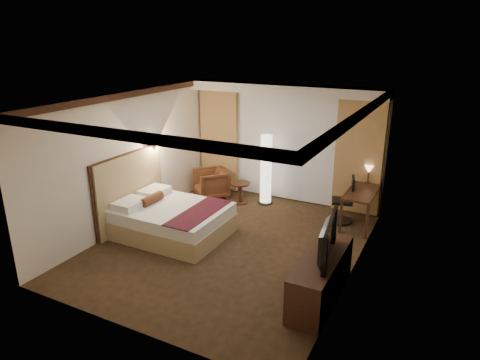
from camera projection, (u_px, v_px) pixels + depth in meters
The scene contains 21 objects.
floor at pixel (230, 244), 8.00m from camera, with size 4.50×5.50×0.01m, color black.
ceiling at pixel (229, 99), 7.14m from camera, with size 4.50×5.50×0.01m, color white.
back_wall at pixel (286, 143), 9.89m from camera, with size 4.50×0.02×2.70m, color white.
left_wall at pixel (131, 160), 8.54m from camera, with size 0.02×5.50×2.70m, color white.
right_wall at pixel (358, 197), 6.60m from camera, with size 0.02×5.50×2.70m, color white.
crown_molding at pixel (229, 103), 7.15m from camera, with size 4.50×5.50×0.12m, color black, non-canonical shape.
soffit at pixel (284, 89), 9.27m from camera, with size 4.50×0.50×0.20m, color white.
curtain_sheer at pixel (285, 148), 9.85m from camera, with size 2.48×0.04×2.45m, color silver.
curtain_left_drape at pixel (220, 140), 10.54m from camera, with size 1.00×0.14×2.45m, color tan.
curtain_right_drape at pixel (359, 158), 9.07m from camera, with size 1.00×0.14×2.45m, color tan.
wall_sconce at pixel (156, 141), 8.93m from camera, with size 0.24×0.24×0.24m, color white, non-canonical shape.
bed at pixel (173, 221), 8.30m from camera, with size 2.02×1.58×0.59m, color white, non-canonical shape.
headboard at pixel (130, 191), 8.59m from camera, with size 0.12×1.88×1.50m, color tan, non-canonical shape.
armchair at pixel (211, 182), 10.25m from camera, with size 0.72×0.67×0.74m, color #522618.
side_table at pixel (240, 193), 9.90m from camera, with size 0.45×0.45×0.50m, color black, non-canonical shape.
floor_lamp at pixel (266, 170), 9.71m from camera, with size 0.34×0.34×1.63m, color white, non-canonical shape.
desk at pixel (361, 207), 8.73m from camera, with size 0.55×1.32×0.75m, color black, non-canonical shape.
desk_lamp at pixel (368, 175), 8.99m from camera, with size 0.18×0.18×0.34m, color #FFD899, non-canonical shape.
office_chair at pixel (342, 199), 8.81m from camera, with size 0.48×0.48×1.00m, color black, non-canonical shape.
dresser at pixel (321, 277), 6.29m from camera, with size 0.50×1.74×0.68m, color black, non-canonical shape.
television at pixel (322, 236), 6.09m from camera, with size 1.14×0.66×0.15m, color black.
Camera 1 is at (3.45, -6.31, 3.71)m, focal length 32.00 mm.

